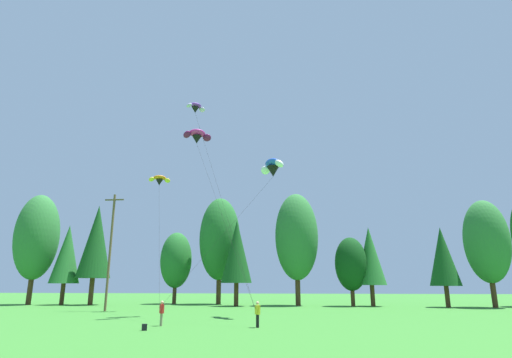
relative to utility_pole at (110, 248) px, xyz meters
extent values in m
cylinder|color=#472D19|center=(-16.70, 11.53, -4.69)|extent=(0.68, 0.68, 3.88)
ellipsoid|color=#2D7033|center=(-16.70, 11.53, 2.77)|extent=(5.98, 5.98, 12.15)
cylinder|color=#472D19|center=(-12.10, 11.97, -5.20)|extent=(0.58, 0.58, 2.87)
cone|color=#236628|center=(-12.10, 11.97, 0.32)|extent=(4.03, 4.03, 8.17)
cylinder|color=#472D19|center=(-7.92, 11.95, -4.83)|extent=(0.65, 0.65, 3.60)
cone|color=#144719|center=(-7.92, 11.95, 2.08)|extent=(4.64, 4.64, 10.23)
cylinder|color=#472D19|center=(2.61, 16.15, -5.35)|extent=(0.56, 0.56, 2.57)
ellipsoid|color=#236628|center=(2.61, 16.15, -0.39)|extent=(4.57, 4.57, 8.06)
cylinder|color=#472D19|center=(9.15, 15.88, -4.72)|extent=(0.67, 0.67, 3.83)
ellipsoid|color=#236628|center=(9.15, 15.88, 2.65)|extent=(5.93, 5.93, 12.00)
cylinder|color=#472D19|center=(12.43, 11.18, -5.17)|extent=(0.59, 0.59, 2.93)
cone|color=#144719|center=(12.43, 11.18, 0.46)|extent=(4.08, 4.08, 8.33)
cylinder|color=#472D19|center=(20.45, 13.36, -4.73)|extent=(0.67, 0.67, 3.80)
ellipsoid|color=#2D7033|center=(20.45, 13.36, 2.57)|extent=(5.89, 5.89, 11.89)
cylinder|color=#472D19|center=(27.54, 12.50, -5.52)|extent=(0.53, 0.53, 2.22)
ellipsoid|color=#0F3D14|center=(27.54, 12.50, -1.25)|extent=(4.19, 4.19, 6.96)
cylinder|color=#472D19|center=(30.10, 12.67, -5.30)|extent=(0.57, 0.57, 2.66)
cone|color=#236628|center=(30.10, 12.67, -0.19)|extent=(3.85, 3.85, 7.57)
cylinder|color=#472D19|center=(38.89, 11.14, -5.35)|extent=(0.56, 0.56, 2.57)
cone|color=#144719|center=(38.89, 11.14, -0.40)|extent=(3.77, 3.77, 7.32)
cylinder|color=#472D19|center=(44.45, 11.25, -4.96)|extent=(0.63, 0.63, 3.34)
ellipsoid|color=#2D7033|center=(44.45, 11.25, 1.46)|extent=(5.39, 5.39, 10.45)
cylinder|color=brown|center=(0.00, 0.00, -0.28)|extent=(0.26, 0.26, 12.71)
cube|color=brown|center=(0.00, 0.00, 5.48)|extent=(2.20, 0.14, 0.14)
cylinder|color=gray|center=(11.20, -14.67, -6.21)|extent=(0.18, 0.18, 0.84)
cylinder|color=gray|center=(11.09, -14.50, -6.21)|extent=(0.18, 0.18, 0.84)
cube|color=red|center=(11.14, -14.58, -5.49)|extent=(0.41, 0.45, 0.60)
sphere|color=tan|center=(11.14, -14.58, -5.05)|extent=(0.22, 0.22, 0.22)
cylinder|color=red|center=(11.28, -14.78, -5.47)|extent=(0.21, 0.18, 0.57)
cylinder|color=red|center=(11.01, -14.38, -5.47)|extent=(0.21, 0.18, 0.57)
cylinder|color=black|center=(18.00, -15.05, -6.21)|extent=(0.18, 0.18, 0.84)
cylinder|color=black|center=(17.90, -14.87, -6.21)|extent=(0.18, 0.18, 0.84)
cube|color=yellow|center=(17.95, -14.96, -5.49)|extent=(0.40, 0.45, 0.60)
sphere|color=tan|center=(17.95, -14.96, -5.05)|extent=(0.22, 0.22, 0.22)
cylinder|color=yellow|center=(18.07, -15.17, -5.47)|extent=(0.21, 0.17, 0.57)
cylinder|color=yellow|center=(17.83, -14.75, -5.47)|extent=(0.21, 0.17, 0.57)
ellipsoid|color=blue|center=(18.43, -5.91, 7.50)|extent=(2.18, 2.42, 1.09)
ellipsoid|color=white|center=(19.19, -7.01, 7.12)|extent=(1.38, 1.38, 1.27)
ellipsoid|color=white|center=(17.68, -4.82, 7.12)|extent=(1.40, 1.35, 1.27)
cone|color=black|center=(18.52, -5.85, 6.68)|extent=(1.66, 1.66, 1.02)
cylinder|color=black|center=(14.76, -10.27, 0.36)|extent=(7.54, 8.84, 11.62)
ellipsoid|color=purple|center=(11.07, -7.40, 13.23)|extent=(1.40, 1.44, 0.50)
ellipsoid|color=silver|center=(11.57, -6.83, 13.02)|extent=(0.89, 0.91, 0.63)
ellipsoid|color=silver|center=(10.56, -7.97, 13.02)|extent=(0.92, 0.90, 0.63)
cone|color=black|center=(11.01, -7.35, 12.76)|extent=(0.96, 0.96, 0.59)
cylinder|color=black|center=(14.40, -11.20, 3.51)|extent=(6.80, 7.72, 17.92)
ellipsoid|color=orange|center=(4.95, 0.60, 8.10)|extent=(1.68, 1.46, 0.68)
ellipsoid|color=yellow|center=(5.75, 0.97, 7.85)|extent=(1.02, 1.03, 0.81)
ellipsoid|color=yellow|center=(4.14, 0.23, 7.85)|extent=(0.95, 1.00, 0.81)
cone|color=black|center=(4.91, 0.68, 7.55)|extent=(1.06, 1.06, 0.68)
cylinder|color=black|center=(7.95, -7.00, 0.89)|extent=(6.10, 15.38, 12.66)
ellipsoid|color=#D12893|center=(10.84, -5.57, 11.01)|extent=(2.05, 1.92, 0.94)
ellipsoid|color=#66144C|center=(11.72, -4.98, 10.71)|extent=(1.22, 1.26, 1.06)
ellipsoid|color=#66144C|center=(9.96, -6.15, 10.71)|extent=(1.18, 1.28, 1.06)
cone|color=black|center=(10.78, -5.48, 10.36)|extent=(1.31, 1.31, 0.81)
cylinder|color=black|center=(14.29, -10.26, 2.26)|extent=(7.03, 9.59, 15.41)
cube|color=black|center=(11.05, -17.48, -6.43)|extent=(0.39, 0.35, 0.40)
camera|label=1|loc=(20.95, -43.83, -3.76)|focal=28.77mm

